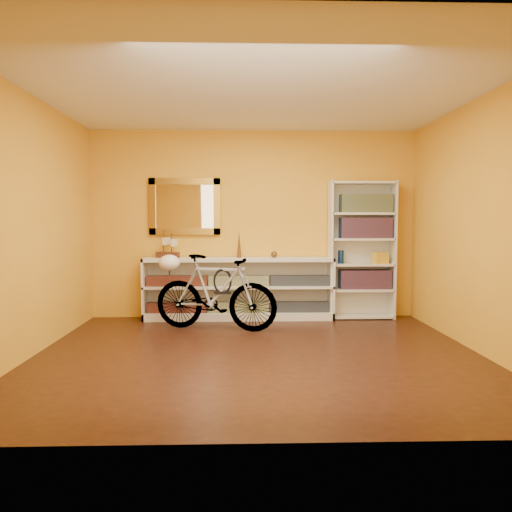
{
  "coord_description": "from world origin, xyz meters",
  "views": [
    {
      "loc": [
        -0.17,
        -4.88,
        1.34
      ],
      "look_at": [
        0.0,
        0.7,
        0.95
      ],
      "focal_mm": 34.5,
      "sensor_mm": 36.0,
      "label": 1
    }
  ],
  "objects_px": {
    "bicycle": "(215,292)",
    "helmet": "(169,263)",
    "bookcase": "(362,250)",
    "console_unit": "(239,288)"
  },
  "relations": [
    {
      "from": "bicycle",
      "to": "helmet",
      "type": "relative_size",
      "value": 5.92
    },
    {
      "from": "console_unit",
      "to": "helmet",
      "type": "height_order",
      "value": "helmet"
    },
    {
      "from": "helmet",
      "to": "bookcase",
      "type": "bearing_deg",
      "value": 11.65
    },
    {
      "from": "console_unit",
      "to": "bookcase",
      "type": "xyz_separation_m",
      "value": [
        1.7,
        0.03,
        0.52
      ]
    },
    {
      "from": "bicycle",
      "to": "helmet",
      "type": "bearing_deg",
      "value": 90.0
    },
    {
      "from": "bicycle",
      "to": "helmet",
      "type": "distance_m",
      "value": 0.71
    },
    {
      "from": "bookcase",
      "to": "helmet",
      "type": "xyz_separation_m",
      "value": [
        -2.57,
        -0.53,
        -0.13
      ]
    },
    {
      "from": "bicycle",
      "to": "helmet",
      "type": "xyz_separation_m",
      "value": [
        -0.59,
        0.16,
        0.36
      ]
    },
    {
      "from": "bicycle",
      "to": "bookcase",
      "type": "bearing_deg",
      "value": -55.16
    },
    {
      "from": "console_unit",
      "to": "helmet",
      "type": "distance_m",
      "value": 1.08
    }
  ]
}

